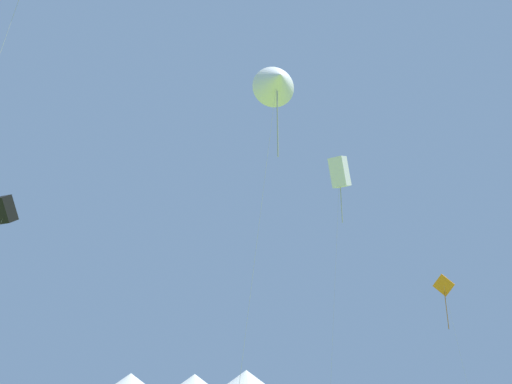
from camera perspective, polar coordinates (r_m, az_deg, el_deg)
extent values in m
cube|color=orange|center=(67.47, 19.56, -9.44)|extent=(1.96, 2.01, 2.62)
cylinder|color=#A75C11|center=(67.07, 19.84, -11.86)|extent=(0.08, 0.08, 4.39)
cylinder|color=#B2B2B7|center=(66.51, 20.84, -14.79)|extent=(1.13, 1.07, 12.90)
cube|color=white|center=(45.39, 8.99, 2.13)|extent=(2.20, 2.35, 2.80)
cylinder|color=#A4A4A4|center=(44.51, 9.16, -0.95)|extent=(0.08, 0.08, 3.74)
cylinder|color=#B2B2B7|center=(42.17, 8.50, -9.58)|extent=(1.99, 0.91, 18.88)
cube|color=black|center=(57.09, -25.37, -1.70)|extent=(2.27, 2.78, 2.87)
cone|color=white|center=(31.17, 2.26, 11.88)|extent=(2.72, 2.77, 2.90)
cylinder|color=#A4A4A4|center=(29.84, 2.33, 7.44)|extent=(0.08, 0.08, 4.09)
cylinder|color=#B2B2B7|center=(26.67, 0.23, -4.34)|extent=(2.36, 1.45, 18.50)
cone|color=white|center=(62.34, -13.37, -19.19)|extent=(4.62, 4.62, 1.62)
cone|color=white|center=(61.82, -6.65, -19.62)|extent=(4.50, 4.50, 1.57)
cone|color=white|center=(61.98, -1.06, -19.45)|extent=(5.15, 5.15, 1.80)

